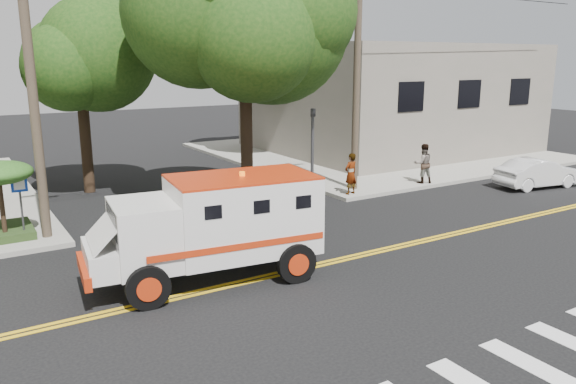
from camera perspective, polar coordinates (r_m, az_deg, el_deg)
ground at (r=15.05m, az=2.43°, el=-7.57°), size 100.00×100.00×0.00m
sidewalk_ne at (r=33.43m, az=8.62°, el=4.09°), size 17.00×17.00×0.15m
building_right at (r=34.45m, az=10.19°, el=9.46°), size 14.00×12.00×6.00m
utility_pole_left at (r=17.78m, az=-24.54°, el=9.36°), size 0.28×0.28×9.00m
utility_pole_right at (r=22.81m, az=6.99°, el=11.07°), size 0.28×0.28×9.00m
tree_main at (r=20.45m, az=-2.92°, el=18.47°), size 6.08×5.70×9.85m
tree_left at (r=23.98m, az=-19.67°, el=13.46°), size 4.48×4.20×7.70m
tree_right at (r=32.12m, az=-0.28°, el=14.65°), size 4.80×4.50×8.20m
traffic_signal at (r=21.06m, az=2.50°, el=4.76°), size 0.15×0.18×3.60m
accessibility_sign at (r=18.31m, az=-25.53°, el=-0.61°), size 0.45×0.10×2.02m
armored_truck at (r=13.87m, az=-7.44°, el=-3.11°), size 5.88×2.85×2.58m
parked_sedan at (r=26.28m, az=24.05°, el=1.78°), size 3.97×1.94×1.25m
pedestrian_a at (r=22.24m, az=6.39°, el=1.85°), size 0.66×0.49×1.64m
pedestrian_b at (r=24.81m, az=13.56°, el=2.83°), size 0.99×0.88×1.70m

